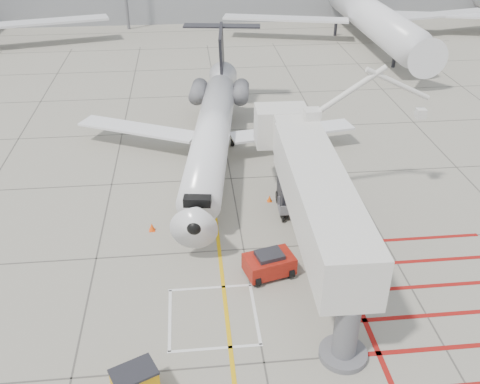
{
  "coord_description": "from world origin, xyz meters",
  "views": [
    {
      "loc": [
        -2.62,
        -19.54,
        17.82
      ],
      "look_at": [
        0.0,
        6.0,
        2.5
      ],
      "focal_mm": 40.0,
      "sensor_mm": 36.0,
      "label": 1
    }
  ],
  "objects_px": {
    "jet_bridge": "(319,209)",
    "spill_bin": "(135,383)",
    "regional_jet": "(209,127)",
    "pushback_tug": "(269,263)"
  },
  "relations": [
    {
      "from": "jet_bridge",
      "to": "spill_bin",
      "type": "relative_size",
      "value": 10.84
    },
    {
      "from": "regional_jet",
      "to": "pushback_tug",
      "type": "distance_m",
      "value": 11.57
    },
    {
      "from": "regional_jet",
      "to": "spill_bin",
      "type": "xyz_separation_m",
      "value": [
        -3.91,
        -17.85,
        -2.81
      ]
    },
    {
      "from": "jet_bridge",
      "to": "spill_bin",
      "type": "distance_m",
      "value": 11.77
    },
    {
      "from": "regional_jet",
      "to": "spill_bin",
      "type": "height_order",
      "value": "regional_jet"
    },
    {
      "from": "jet_bridge",
      "to": "regional_jet",
      "type": "bearing_deg",
      "value": 115.87
    },
    {
      "from": "pushback_tug",
      "to": "spill_bin",
      "type": "height_order",
      "value": "same"
    },
    {
      "from": "spill_bin",
      "to": "regional_jet",
      "type": "bearing_deg",
      "value": 52.97
    },
    {
      "from": "jet_bridge",
      "to": "pushback_tug",
      "type": "xyz_separation_m",
      "value": [
        -2.46,
        -0.4,
        -2.87
      ]
    },
    {
      "from": "pushback_tug",
      "to": "jet_bridge",
      "type": "bearing_deg",
      "value": -5.56
    }
  ]
}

